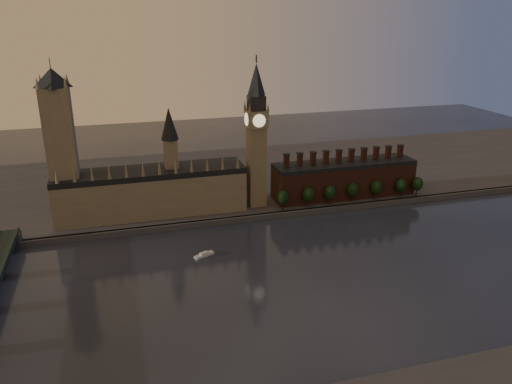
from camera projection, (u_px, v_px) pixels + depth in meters
ground at (295, 284)px, 268.88m from camera, size 900.00×900.00×0.00m
north_bank at (223, 180)px, 428.99m from camera, size 900.00×182.00×4.00m
palace_of_westminster at (152, 189)px, 348.47m from camera, size 130.00×30.30×74.00m
victoria_tower at (61, 142)px, 321.26m from camera, size 24.00×24.00×108.00m
big_ben at (256, 134)px, 351.46m from camera, size 15.00×15.00×107.00m
chimney_block at (344, 178)px, 383.04m from camera, size 110.00×25.00×37.00m
embankment_tree_0 at (282, 197)px, 355.97m from camera, size 8.60×8.60×14.88m
embankment_tree_1 at (308, 195)px, 361.09m from camera, size 8.60×8.60×14.88m
embankment_tree_2 at (330, 192)px, 365.64m from camera, size 8.60×8.60×14.88m
embankment_tree_3 at (352, 190)px, 371.22m from camera, size 8.60×8.60×14.88m
embankment_tree_4 at (376, 187)px, 376.03m from camera, size 8.60×8.60×14.88m
embankment_tree_5 at (401, 185)px, 380.65m from camera, size 8.60×8.60×14.88m
embankment_tree_6 at (417, 184)px, 383.91m from camera, size 8.60×8.60×14.88m
river_boat at (204, 255)px, 299.32m from camera, size 12.87×8.38×2.50m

